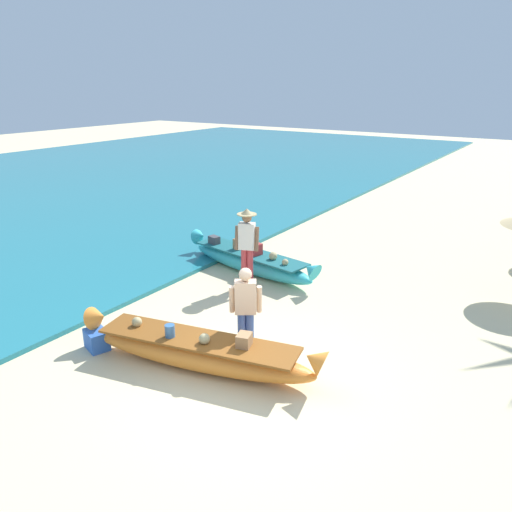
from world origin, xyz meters
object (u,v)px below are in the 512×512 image
boat_cyan_midground (250,261)px  cooler_box (97,340)px  person_vendor_hatted (247,242)px  boat_orange_foreground (198,351)px  person_tourist_customer (246,307)px

boat_cyan_midground → cooler_box: bearing=-91.7°
person_vendor_hatted → cooler_box: size_ratio=4.19×
boat_orange_foreground → person_tourist_customer: (0.44, 0.74, 0.62)m
person_vendor_hatted → person_tourist_customer: size_ratio=1.14×
boat_cyan_midground → person_vendor_hatted: size_ratio=2.24×
person_vendor_hatted → boat_orange_foreground: bearing=-68.8°
boat_cyan_midground → boat_orange_foreground: bearing=-67.0°
boat_orange_foreground → boat_cyan_midground: 4.50m
boat_cyan_midground → person_vendor_hatted: 1.23m
person_vendor_hatted → cooler_box: bearing=-99.1°
boat_orange_foreground → cooler_box: bearing=-164.8°
boat_orange_foreground → cooler_box: 1.98m
boat_orange_foreground → person_vendor_hatted: size_ratio=2.34×
boat_cyan_midground → person_tourist_customer: bearing=-57.0°
cooler_box → boat_orange_foreground: bearing=34.5°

